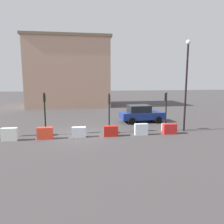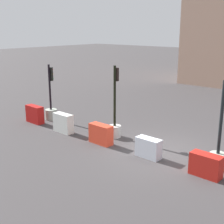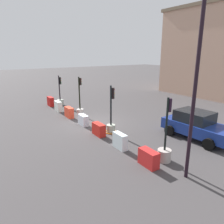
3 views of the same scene
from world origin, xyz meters
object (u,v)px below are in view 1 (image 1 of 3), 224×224
(construction_barrier_6, at_px, (170,129))
(construction_barrier_4, at_px, (111,131))
(construction_barrier_5, at_px, (141,129))
(construction_barrier_3, at_px, (79,132))
(car_blue_estate, at_px, (141,114))
(traffic_light_2, at_px, (109,126))
(traffic_light_3, at_px, (165,124))
(street_lamp_post, at_px, (186,78))
(traffic_light_1, at_px, (46,126))
(construction_barrier_1, at_px, (9,134))
(construction_barrier_2, at_px, (45,133))

(construction_barrier_6, bearing_deg, construction_barrier_4, 179.71)
(construction_barrier_5, xyz_separation_m, construction_barrier_6, (2.29, -0.01, -0.04))
(construction_barrier_3, relative_size, car_blue_estate, 0.23)
(traffic_light_2, distance_m, car_blue_estate, 5.36)
(traffic_light_3, height_order, construction_barrier_3, traffic_light_3)
(construction_barrier_6, bearing_deg, street_lamp_post, 24.49)
(construction_barrier_3, distance_m, construction_barrier_4, 2.35)
(traffic_light_3, xyz_separation_m, construction_barrier_3, (-7.04, -0.89, -0.21))
(traffic_light_1, bearing_deg, traffic_light_2, -0.86)
(street_lamp_post, bearing_deg, car_blue_estate, 120.85)
(traffic_light_3, relative_size, car_blue_estate, 0.73)
(construction_barrier_5, bearing_deg, car_blue_estate, 73.72)
(construction_barrier_1, bearing_deg, street_lamp_post, 3.32)
(construction_barrier_1, bearing_deg, construction_barrier_3, 1.86)
(construction_barrier_1, xyz_separation_m, car_blue_estate, (10.84, 4.87, 0.39))
(construction_barrier_2, distance_m, construction_barrier_5, 7.07)
(construction_barrier_3, height_order, construction_barrier_5, construction_barrier_5)
(construction_barrier_2, xyz_separation_m, construction_barrier_3, (2.38, 0.10, -0.04))
(construction_barrier_5, bearing_deg, construction_barrier_6, -0.21)
(construction_barrier_3, bearing_deg, car_blue_estate, 37.73)
(traffic_light_1, height_order, construction_barrier_3, traffic_light_1)
(construction_barrier_2, height_order, construction_barrier_5, construction_barrier_5)
(car_blue_estate, bearing_deg, traffic_light_1, -156.21)
(traffic_light_1, xyz_separation_m, construction_barrier_4, (4.83, -1.01, -0.30))
(construction_barrier_4, height_order, construction_barrier_5, construction_barrier_5)
(traffic_light_1, height_order, construction_barrier_5, traffic_light_1)
(construction_barrier_2, distance_m, construction_barrier_4, 4.73)
(traffic_light_2, xyz_separation_m, construction_barrier_5, (2.33, -0.95, -0.17))
(construction_barrier_2, xyz_separation_m, construction_barrier_6, (9.36, 0.01, -0.03))
(construction_barrier_1, xyz_separation_m, construction_barrier_2, (2.37, 0.05, -0.03))
(construction_barrier_3, relative_size, construction_barrier_6, 0.97)
(traffic_light_2, relative_size, traffic_light_3, 0.99)
(traffic_light_3, bearing_deg, construction_barrier_5, -157.50)
(construction_barrier_1, bearing_deg, traffic_light_3, 5.05)
(traffic_light_1, relative_size, traffic_light_3, 1.02)
(traffic_light_1, relative_size, construction_barrier_4, 3.04)
(construction_barrier_2, xyz_separation_m, construction_barrier_5, (7.07, 0.02, 0.01))
(traffic_light_3, height_order, street_lamp_post, street_lamp_post)
(construction_barrier_4, distance_m, street_lamp_post, 7.36)
(traffic_light_2, bearing_deg, construction_barrier_3, -159.93)
(traffic_light_3, xyz_separation_m, construction_barrier_6, (-0.07, -0.98, -0.19))
(construction_barrier_3, xyz_separation_m, construction_barrier_4, (2.35, -0.07, 0.01))
(construction_barrier_1, height_order, street_lamp_post, street_lamp_post)
(traffic_light_2, bearing_deg, construction_barrier_2, -168.47)
(traffic_light_2, relative_size, construction_barrier_1, 2.92)
(construction_barrier_1, relative_size, construction_barrier_4, 1.01)
(construction_barrier_1, height_order, construction_barrier_4, construction_barrier_1)
(construction_barrier_2, relative_size, construction_barrier_6, 1.04)
(traffic_light_3, distance_m, construction_barrier_2, 9.48)
(traffic_light_1, height_order, construction_barrier_1, traffic_light_1)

